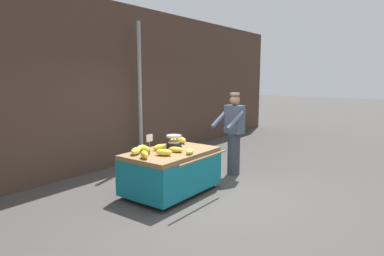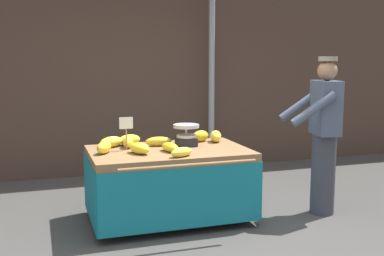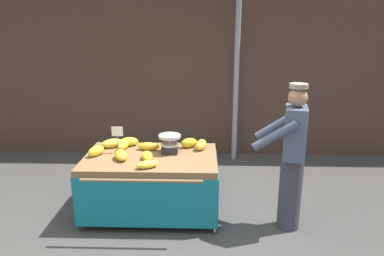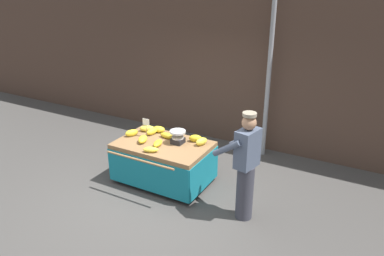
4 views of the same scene
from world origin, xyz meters
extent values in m
plane|color=#423F3D|center=(0.00, 0.00, 0.00)|extent=(60.00, 60.00, 0.00)
cube|color=#473328|center=(0.00, 2.89, 1.84)|extent=(16.00, 0.24, 3.68)
cylinder|color=gray|center=(1.03, 2.52, 1.64)|extent=(0.09, 0.09, 3.29)
cube|color=olive|center=(-0.17, 0.57, 0.72)|extent=(1.62, 1.03, 0.08)
cylinder|color=black|center=(-0.90, 0.57, 0.32)|extent=(0.05, 0.64, 0.64)
cylinder|color=#B7B7BC|center=(-0.93, 0.57, 0.32)|extent=(0.01, 0.12, 0.12)
cylinder|color=black|center=(0.56, 0.57, 0.32)|extent=(0.05, 0.64, 0.64)
cylinder|color=#B7B7BC|center=(0.59, 0.57, 0.32)|extent=(0.01, 0.12, 0.12)
cylinder|color=#4C4742|center=(-0.17, 1.01, 0.34)|extent=(0.05, 0.05, 0.68)
cube|color=#147284|center=(-0.17, 0.06, 0.38)|extent=(1.62, 0.02, 0.60)
cube|color=#147284|center=(-0.17, 1.09, 0.38)|extent=(1.62, 0.02, 0.60)
cube|color=#147284|center=(-0.98, 0.57, 0.38)|extent=(0.02, 1.03, 0.60)
cube|color=#147284|center=(0.64, 0.57, 0.38)|extent=(0.02, 1.03, 0.60)
cylinder|color=olive|center=(-0.17, -0.12, 0.74)|extent=(1.30, 0.04, 0.04)
cube|color=black|center=(0.06, 0.70, 0.80)|extent=(0.20, 0.20, 0.09)
cylinder|color=#B7B7BC|center=(0.06, 0.70, 0.90)|extent=(0.02, 0.02, 0.11)
cylinder|color=#B7B7BC|center=(0.06, 0.70, 0.98)|extent=(0.28, 0.28, 0.03)
cylinder|color=#B7B7BC|center=(0.06, 0.70, 0.87)|extent=(0.21, 0.21, 0.03)
cylinder|color=#997A51|center=(-0.59, 0.68, 0.87)|extent=(0.01, 0.01, 0.22)
cube|color=white|center=(-0.59, 0.68, 1.04)|extent=(0.14, 0.01, 0.12)
ellipsoid|color=gold|center=(-0.19, 0.45, 0.81)|extent=(0.18, 0.30, 0.09)
ellipsoid|color=yellow|center=(0.45, 0.83, 0.82)|extent=(0.19, 0.27, 0.13)
ellipsoid|color=gold|center=(0.29, 0.90, 0.82)|extent=(0.25, 0.20, 0.13)
ellipsoid|color=yellow|center=(-0.71, 0.88, 0.82)|extent=(0.31, 0.26, 0.11)
ellipsoid|color=yellow|center=(-0.51, 0.95, 0.82)|extent=(0.26, 0.19, 0.12)
ellipsoid|color=yellow|center=(-0.15, 0.18, 0.80)|extent=(0.28, 0.21, 0.09)
ellipsoid|color=yellow|center=(-0.55, 0.80, 0.82)|extent=(0.16, 0.27, 0.12)
ellipsoid|color=gold|center=(-0.22, 0.79, 0.81)|extent=(0.29, 0.14, 0.10)
ellipsoid|color=yellow|center=(-0.50, 0.44, 0.81)|extent=(0.24, 0.32, 0.11)
ellipsoid|color=yellow|center=(-0.84, 0.56, 0.82)|extent=(0.22, 0.27, 0.12)
cylinder|color=#383842|center=(1.49, 0.26, 0.44)|extent=(0.26, 0.26, 0.88)
cube|color=#475166|center=(1.49, 0.26, 1.17)|extent=(0.30, 0.42, 0.58)
sphere|color=#9E7051|center=(1.49, 0.26, 1.56)|extent=(0.21, 0.21, 0.21)
cylinder|color=gray|center=(1.49, 0.26, 1.69)|extent=(0.20, 0.20, 0.05)
cylinder|color=#475166|center=(1.24, 0.10, 1.18)|extent=(0.49, 0.19, 0.37)
cylinder|color=#475166|center=(1.33, 0.51, 1.18)|extent=(0.49, 0.19, 0.37)
camera|label=1|loc=(-4.52, -3.11, 2.04)|focal=31.25mm
camera|label=2|loc=(-1.45, -4.09, 1.70)|focal=44.34mm
camera|label=3|loc=(0.47, -3.61, 2.32)|focal=33.93mm
camera|label=4|loc=(3.11, -4.32, 3.45)|focal=34.61mm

